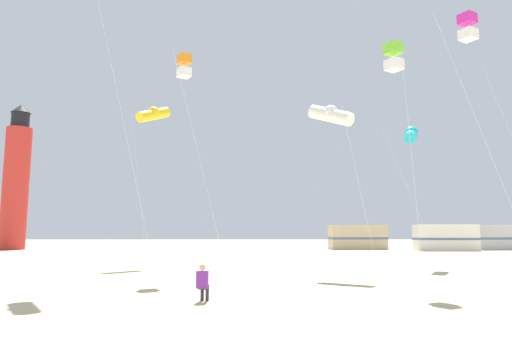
# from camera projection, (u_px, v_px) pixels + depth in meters

# --- Properties ---
(kite_flyer_standing) EXTENTS (0.38, 0.53, 1.16)m
(kite_flyer_standing) POSITION_uv_depth(u_px,v_px,m) (203.00, 282.00, 13.81)
(kite_flyer_standing) COLOR #722D99
(kite_flyer_standing) RESTS_ON ground
(kite_box_orange) EXTENTS (2.71, 2.71, 10.95)m
(kite_box_orange) POSITION_uv_depth(u_px,v_px,m) (184.00, 66.00, 22.64)
(kite_box_orange) COLOR silver
(kite_box_orange) RESTS_ON ground
(kite_box_lime) EXTENTS (1.26, 1.26, 9.92)m
(kite_box_lime) POSITION_uv_depth(u_px,v_px,m) (394.00, 57.00, 18.78)
(kite_box_lime) COLOR silver
(kite_box_lime) RESTS_ON ground
(kite_box_magenta) EXTENTS (3.14, 2.36, 11.34)m
(kite_box_magenta) POSITION_uv_depth(u_px,v_px,m) (468.00, 27.00, 19.17)
(kite_box_magenta) COLOR silver
(kite_box_magenta) RESTS_ON ground
(kite_tube_gold) EXTENTS (2.43, 2.62, 10.39)m
(kite_tube_gold) POSITION_uv_depth(u_px,v_px,m) (153.00, 114.00, 29.37)
(kite_tube_gold) COLOR silver
(kite_tube_gold) RESTS_ON ground
(kite_tube_white) EXTENTS (3.34, 3.28, 8.71)m
(kite_tube_white) POSITION_uv_depth(u_px,v_px,m) (331.00, 115.00, 22.90)
(kite_tube_white) COLOR silver
(kite_tube_white) RESTS_ON ground
(kite_tube_cyan) EXTENTS (2.81, 3.25, 8.74)m
(kite_tube_cyan) POSITION_uv_depth(u_px,v_px,m) (411.00, 134.00, 27.74)
(kite_tube_cyan) COLOR silver
(kite_tube_cyan) RESTS_ON ground
(lighthouse_distant) EXTENTS (2.80, 2.80, 16.80)m
(lighthouse_distant) POSITION_uv_depth(u_px,v_px,m) (16.00, 181.00, 51.73)
(lighthouse_distant) COLOR red
(lighthouse_distant) RESTS_ON ground
(rv_van_tan) EXTENTS (6.59, 2.80, 2.80)m
(rv_van_tan) POSITION_uv_depth(u_px,v_px,m) (357.00, 237.00, 51.74)
(rv_van_tan) COLOR #C6B28C
(rv_van_tan) RESTS_ON ground
(rv_van_white) EXTENTS (6.57, 2.71, 2.80)m
(rv_van_white) POSITION_uv_depth(u_px,v_px,m) (445.00, 238.00, 48.48)
(rv_van_white) COLOR white
(rv_van_white) RESTS_ON ground
(rv_van_silver) EXTENTS (6.61, 2.85, 2.80)m
(rv_van_silver) POSITION_uv_depth(u_px,v_px,m) (501.00, 237.00, 50.83)
(rv_van_silver) COLOR #B7BABF
(rv_van_silver) RESTS_ON ground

